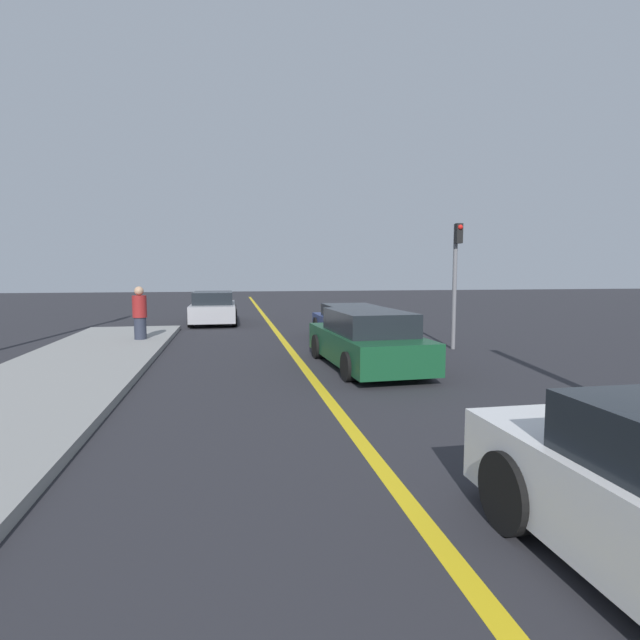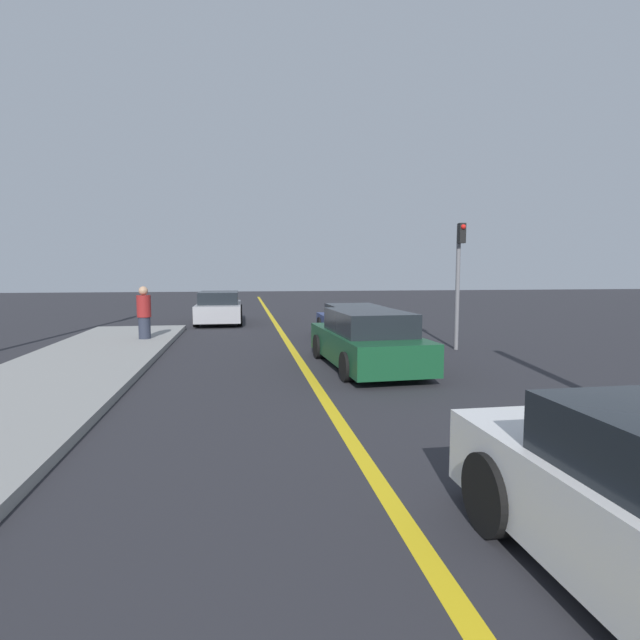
{
  "view_description": "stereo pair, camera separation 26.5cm",
  "coord_description": "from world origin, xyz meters",
  "px_view_note": "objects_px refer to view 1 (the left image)",
  "views": [
    {
      "loc": [
        -1.66,
        4.3,
        2.24
      ],
      "look_at": [
        0.37,
        15.58,
        1.11
      ],
      "focal_mm": 28.0,
      "sensor_mm": 36.0,
      "label": 1
    },
    {
      "loc": [
        -1.4,
        4.26,
        2.24
      ],
      "look_at": [
        0.37,
        15.58,
        1.11
      ],
      "focal_mm": 28.0,
      "sensor_mm": 36.0,
      "label": 2
    }
  ],
  "objects_px": {
    "car_far_distant": "(350,323)",
    "car_parked_left_lot": "(213,308)",
    "traffic_light": "(456,272)",
    "car_ahead_center": "(367,340)",
    "pedestrian_far_standing": "(140,313)"
  },
  "relations": [
    {
      "from": "pedestrian_far_standing",
      "to": "traffic_light",
      "type": "bearing_deg",
      "value": -16.38
    },
    {
      "from": "car_far_distant",
      "to": "car_parked_left_lot",
      "type": "xyz_separation_m",
      "value": [
        -4.53,
        6.06,
        0.1
      ]
    },
    {
      "from": "car_ahead_center",
      "to": "pedestrian_far_standing",
      "type": "relative_size",
      "value": 2.82
    },
    {
      "from": "car_ahead_center",
      "to": "car_parked_left_lot",
      "type": "xyz_separation_m",
      "value": [
        -3.81,
        10.66,
        0.02
      ]
    },
    {
      "from": "car_parked_left_lot",
      "to": "pedestrian_far_standing",
      "type": "bearing_deg",
      "value": -109.21
    },
    {
      "from": "car_ahead_center",
      "to": "traffic_light",
      "type": "bearing_deg",
      "value": 31.2
    },
    {
      "from": "car_ahead_center",
      "to": "traffic_light",
      "type": "height_order",
      "value": "traffic_light"
    },
    {
      "from": "car_parked_left_lot",
      "to": "traffic_light",
      "type": "bearing_deg",
      "value": -50.42
    },
    {
      "from": "car_ahead_center",
      "to": "car_far_distant",
      "type": "bearing_deg",
      "value": 78.03
    },
    {
      "from": "pedestrian_far_standing",
      "to": "traffic_light",
      "type": "relative_size",
      "value": 0.46
    },
    {
      "from": "traffic_light",
      "to": "car_ahead_center",
      "type": "bearing_deg",
      "value": -145.67
    },
    {
      "from": "car_far_distant",
      "to": "car_parked_left_lot",
      "type": "bearing_deg",
      "value": 126.19
    },
    {
      "from": "pedestrian_far_standing",
      "to": "car_far_distant",
      "type": "bearing_deg",
      "value": -2.18
    },
    {
      "from": "car_far_distant",
      "to": "traffic_light",
      "type": "relative_size",
      "value": 1.13
    },
    {
      "from": "car_parked_left_lot",
      "to": "traffic_light",
      "type": "relative_size",
      "value": 1.28
    }
  ]
}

